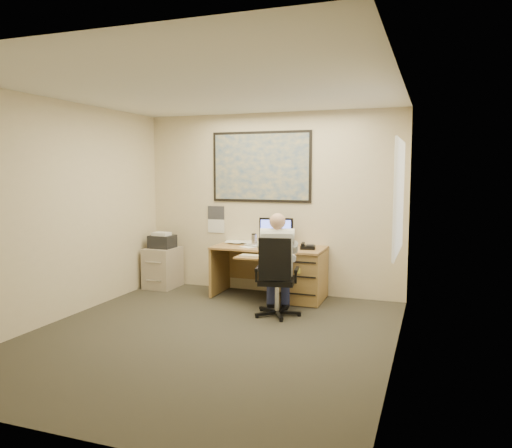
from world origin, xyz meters
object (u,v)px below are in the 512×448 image
(person, at_px, (278,264))
(desk, at_px, (291,269))
(office_chair, at_px, (275,293))
(filing_cabinet, at_px, (163,264))

(person, bearing_deg, desk, 78.26)
(office_chair, bearing_deg, desk, 82.87)
(desk, distance_m, person, 0.84)
(desk, xyz_separation_m, office_chair, (0.04, -0.89, -0.15))
(person, bearing_deg, filing_cabinet, 143.53)
(office_chair, xyz_separation_m, person, (0.01, 0.08, 0.35))
(filing_cabinet, relative_size, office_chair, 0.86)
(office_chair, bearing_deg, filing_cabinet, 147.13)
(office_chair, relative_size, person, 0.78)
(office_chair, bearing_deg, person, 74.18)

